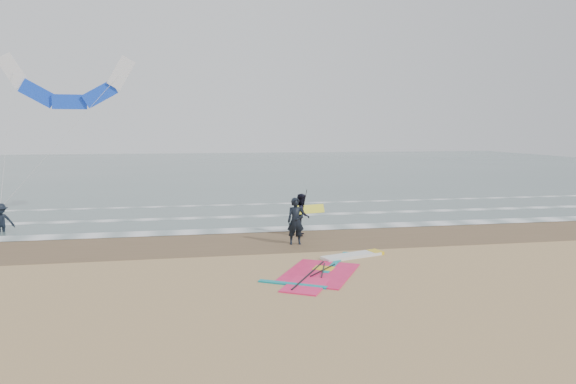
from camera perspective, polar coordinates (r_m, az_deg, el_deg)
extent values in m
plane|color=tan|center=(16.71, 3.35, -9.58)|extent=(120.00, 120.00, 0.00)
cube|color=#47605E|center=(63.84, -6.97, 2.68)|extent=(120.00, 80.00, 0.02)
cube|color=brown|center=(22.40, -0.32, -5.27)|extent=(120.00, 5.00, 0.01)
cube|color=white|center=(24.52, -1.22, -4.14)|extent=(120.00, 1.20, 0.02)
cube|color=white|center=(28.22, -2.46, -2.67)|extent=(120.00, 0.70, 0.02)
cube|color=white|center=(32.62, -3.56, -1.36)|extent=(120.00, 0.50, 0.01)
cube|color=white|center=(19.48, 7.06, -7.04)|extent=(2.47, 1.31, 0.12)
cube|color=yellow|center=(20.12, 9.66, -6.62)|extent=(0.59, 0.68, 0.12)
cube|color=#FF2060|center=(17.25, 3.45, -8.98)|extent=(3.36, 3.71, 0.04)
cube|color=#FF2060|center=(15.93, 1.99, -10.33)|extent=(1.86, 2.07, 0.04)
cube|color=#0C8C99|center=(18.65, 5.42, -7.76)|extent=(1.72, 2.76, 0.05)
cube|color=#0C8C99|center=(16.03, 0.48, -10.20)|extent=(2.02, 1.29, 0.05)
cube|color=yellow|center=(17.77, 3.99, -8.49)|extent=(0.87, 0.83, 0.05)
cylinder|color=black|center=(16.98, 2.34, -9.14)|extent=(1.78, 3.02, 0.06)
cylinder|color=black|center=(17.46, 3.92, -8.63)|extent=(1.18, 1.31, 0.04)
cylinder|color=black|center=(17.46, 3.92, -8.63)|extent=(0.57, 1.65, 0.04)
imported|color=black|center=(21.27, 0.87, -3.26)|extent=(0.73, 0.50, 1.95)
imported|color=black|center=(23.08, 1.55, -2.52)|extent=(0.98, 1.11, 1.90)
imported|color=black|center=(27.14, -29.31, -2.18)|extent=(1.27, 1.01, 1.72)
cylinder|color=black|center=(21.25, 1.67, -2.03)|extent=(0.17, 0.86, 1.82)
cube|color=yellow|center=(23.03, 2.58, -1.91)|extent=(1.30, 0.51, 0.39)
cube|color=white|center=(30.30, -28.26, 11.77)|extent=(1.51, 0.27, 1.86)
cube|color=blue|center=(29.90, -26.06, 9.81)|extent=(1.86, 0.31, 1.51)
cube|color=blue|center=(29.51, -23.11, 9.20)|extent=(1.70, 0.30, 0.76)
cube|color=blue|center=(29.24, -20.18, 10.16)|extent=(1.86, 0.31, 1.51)
cube|color=white|center=(29.17, -18.05, 12.47)|extent=(1.51, 0.27, 1.86)
cylinder|color=beige|center=(28.51, -28.78, 5.46)|extent=(0.17, 3.44, 6.59)
cylinder|color=beige|center=(27.79, -23.56, 5.72)|extent=(5.18, 3.44, 6.59)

